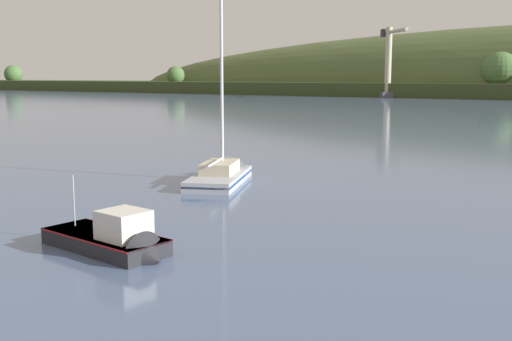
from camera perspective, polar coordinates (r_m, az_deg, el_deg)
dockside_crane at (r=215.75m, az=12.38°, el=9.98°), size 13.89×17.21×23.91m
sailboat_midwater_white at (r=43.64m, az=-3.11°, el=-0.65°), size 6.03×9.78×15.51m
fishing_boat_moored at (r=26.69m, az=-13.11°, el=-6.78°), size 6.81×3.42×3.97m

